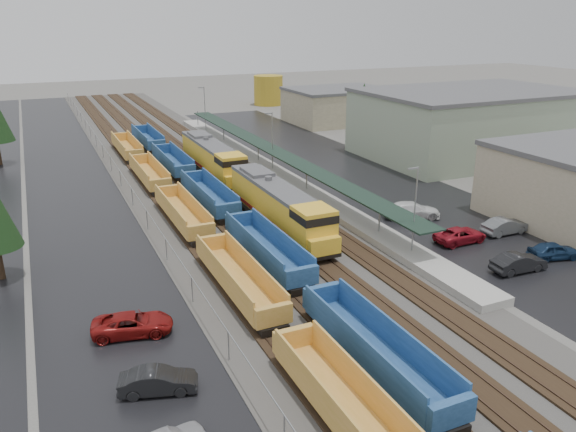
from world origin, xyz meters
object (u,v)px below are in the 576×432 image
at_px(well_string_blue, 234,219).
at_px(parked_car_east_a, 519,263).
at_px(storage_tank, 268,90).
at_px(parked_car_west_c, 133,324).
at_px(parked_car_east_c, 412,210).
at_px(locomotive_trail, 213,159).
at_px(parked_car_east_b, 460,235).
at_px(parked_car_east_e, 505,226).
at_px(parked_car_east_d, 554,251).
at_px(well_string_yellow, 206,241).
at_px(parked_car_west_b, 158,381).
at_px(locomotive_lead, 280,207).

bearing_deg(well_string_blue, parked_car_east_a, -45.84).
bearing_deg(parked_car_east_a, storage_tank, -7.41).
relative_size(parked_car_west_c, parked_car_east_c, 0.90).
bearing_deg(parked_car_east_c, locomotive_trail, 50.66).
bearing_deg(parked_car_east_b, parked_car_east_a, 179.00).
bearing_deg(parked_car_east_e, storage_tank, -7.63).
bearing_deg(parked_car_east_e, well_string_blue, 63.69).
distance_m(locomotive_trail, parked_car_east_d, 41.09).
height_order(storage_tank, parked_car_east_d, storage_tank).
bearing_deg(well_string_yellow, parked_car_east_c, 0.38).
relative_size(parked_car_east_b, parked_car_east_d, 1.16).
distance_m(parked_car_east_a, parked_car_east_b, 6.84).
bearing_deg(parked_car_west_b, storage_tank, -9.32).
height_order(well_string_yellow, well_string_blue, well_string_blue).
distance_m(parked_car_east_c, parked_car_east_d, 14.16).
xyz_separation_m(parked_car_east_a, parked_car_east_e, (5.27, 6.77, 0.00)).
height_order(locomotive_lead, parked_car_east_c, locomotive_lead).
bearing_deg(parked_car_west_c, locomotive_lead, -38.22).
height_order(storage_tank, parked_car_east_b, storage_tank).
bearing_deg(locomotive_trail, parked_car_west_c, -115.28).
xyz_separation_m(locomotive_lead, parked_car_east_a, (13.66, -16.42, -1.64)).
height_order(locomotive_lead, parked_car_east_a, locomotive_lead).
bearing_deg(storage_tank, parked_car_east_e, -97.79).
distance_m(well_string_blue, parked_car_west_b, 24.66).
bearing_deg(locomotive_lead, parked_car_west_b, -128.82).
distance_m(parked_car_west_c, parked_car_east_c, 31.65).
distance_m(locomotive_trail, parked_car_east_b, 33.53).
distance_m(locomotive_trail, parked_car_east_e, 36.06).
distance_m(storage_tank, parked_car_east_c, 80.42).
height_order(locomotive_trail, parked_car_west_b, locomotive_trail).
height_order(well_string_blue, parked_car_east_b, well_string_blue).
relative_size(locomotive_trail, parked_car_west_b, 4.74).
height_order(well_string_yellow, parked_car_east_e, well_string_yellow).
bearing_deg(well_string_blue, parked_car_east_d, -38.17).
relative_size(storage_tank, parked_car_west_b, 1.58).
xyz_separation_m(well_string_yellow, parked_car_west_c, (-8.13, -10.63, -0.43)).
xyz_separation_m(locomotive_trail, parked_car_east_a, (13.66, -37.42, -1.64)).
relative_size(storage_tank, parked_car_west_c, 1.31).
distance_m(well_string_yellow, parked_car_east_e, 27.86).
height_order(well_string_yellow, storage_tank, storage_tank).
xyz_separation_m(locomotive_lead, parked_car_east_c, (13.63, -2.38, -1.59)).
relative_size(locomotive_trail, well_string_yellow, 0.21).
distance_m(well_string_yellow, parked_car_east_d, 29.44).
height_order(well_string_blue, parked_car_east_a, well_string_blue).
relative_size(well_string_blue, parked_car_east_e, 20.51).
bearing_deg(parked_car_east_c, parked_car_east_b, -159.47).
distance_m(well_string_yellow, parked_car_east_a, 25.74).
height_order(well_string_blue, parked_car_east_e, well_string_blue).
bearing_deg(parked_car_east_a, well_string_yellow, 60.33).
bearing_deg(parked_car_east_d, parked_car_east_a, 112.34).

